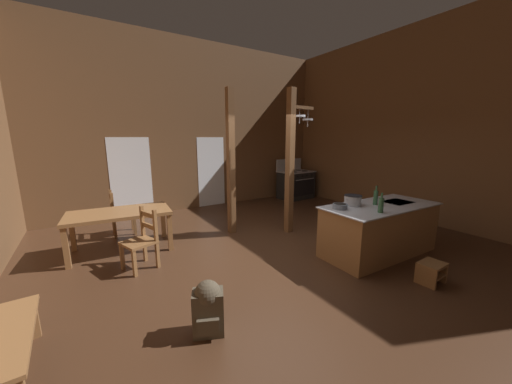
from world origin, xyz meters
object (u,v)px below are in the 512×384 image
at_px(dining_table, 120,216).
at_px(bottle_short_on_counter, 381,205).
at_px(stove_range, 296,184).
at_px(stockpot_on_counter, 353,200).
at_px(mixing_bowl_on_counter, 340,206).
at_px(bottle_tall_on_counter, 376,197).
at_px(step_stool, 431,271).
at_px(ladderback_chair_by_post, 120,214).
at_px(ladderback_chair_near_window, 142,240).
at_px(kitchen_island, 379,229).
at_px(backpack, 208,306).
at_px(bench_along_left_wall, 9,349).

xyz_separation_m(dining_table, bottle_short_on_counter, (3.40, -2.86, 0.36)).
height_order(stove_range, stockpot_on_counter, stove_range).
bearing_deg(dining_table, bottle_short_on_counter, -40.09).
bearing_deg(mixing_bowl_on_counter, bottle_tall_on_counter, -11.47).
distance_m(step_stool, mixing_bowl_on_counter, 1.55).
bearing_deg(bottle_short_on_counter, ladderback_chair_by_post, 130.81).
xyz_separation_m(ladderback_chair_near_window, stockpot_on_counter, (3.21, -1.42, 0.53)).
bearing_deg(kitchen_island, step_stool, -105.30).
relative_size(dining_table, bottle_tall_on_counter, 5.27).
bearing_deg(stockpot_on_counter, mixing_bowl_on_counter, -173.59).
height_order(stockpot_on_counter, bottle_short_on_counter, bottle_short_on_counter).
height_order(step_stool, stockpot_on_counter, stockpot_on_counter).
distance_m(bottle_tall_on_counter, bottle_short_on_counter, 0.51).
height_order(dining_table, ladderback_chair_near_window, ladderback_chair_near_window).
height_order(step_stool, mixing_bowl_on_counter, mixing_bowl_on_counter).
bearing_deg(ladderback_chair_near_window, bottle_tall_on_counter, -24.26).
bearing_deg(mixing_bowl_on_counter, backpack, -168.87).
bearing_deg(bottle_short_on_counter, kitchen_island, 31.83).
relative_size(stove_range, bench_along_left_wall, 1.10).
relative_size(stove_range, ladderback_chair_by_post, 1.39).
height_order(stove_range, bottle_short_on_counter, stove_range).
relative_size(mixing_bowl_on_counter, bottle_tall_on_counter, 0.70).
height_order(ladderback_chair_near_window, bottle_short_on_counter, bottle_short_on_counter).
bearing_deg(stockpot_on_counter, backpack, -169.46).
distance_m(ladderback_chair_by_post, mixing_bowl_on_counter, 4.47).
bearing_deg(bench_along_left_wall, bottle_short_on_counter, -4.52).
xyz_separation_m(stove_range, backpack, (-5.08, -4.55, -0.17)).
height_order(ladderback_chair_by_post, bench_along_left_wall, ladderback_chair_by_post).
relative_size(stove_range, bottle_tall_on_counter, 3.93).
height_order(ladderback_chair_near_window, bottle_tall_on_counter, bottle_tall_on_counter).
bearing_deg(mixing_bowl_on_counter, bench_along_left_wall, -178.10).
bearing_deg(bottle_short_on_counter, mixing_bowl_on_counter, 125.31).
height_order(bench_along_left_wall, backpack, backpack).
xyz_separation_m(ladderback_chair_by_post, bottle_tall_on_counter, (3.68, -3.48, 0.57)).
distance_m(dining_table, ladderback_chair_by_post, 0.99).
distance_m(ladderback_chair_by_post, bottle_short_on_counter, 5.08).
bearing_deg(stockpot_on_counter, bottle_tall_on_counter, -27.76).
height_order(stockpot_on_counter, bottle_tall_on_counter, bottle_tall_on_counter).
distance_m(dining_table, bottle_short_on_counter, 4.46).
bearing_deg(stockpot_on_counter, bench_along_left_wall, -177.73).
distance_m(stove_range, ladderback_chair_by_post, 5.53).
relative_size(stove_range, step_stool, 3.60).
xyz_separation_m(stove_range, dining_table, (-5.58, -1.68, 0.17)).
bearing_deg(ladderback_chair_by_post, backpack, -83.99).
xyz_separation_m(dining_table, stockpot_on_counter, (3.42, -2.32, 0.33)).
distance_m(backpack, bottle_short_on_counter, 2.98).
relative_size(kitchen_island, bottle_tall_on_counter, 6.51).
bearing_deg(ladderback_chair_by_post, dining_table, -95.63).
bearing_deg(bottle_short_on_counter, ladderback_chair_near_window, 148.49).
distance_m(stove_range, mixing_bowl_on_counter, 4.79).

